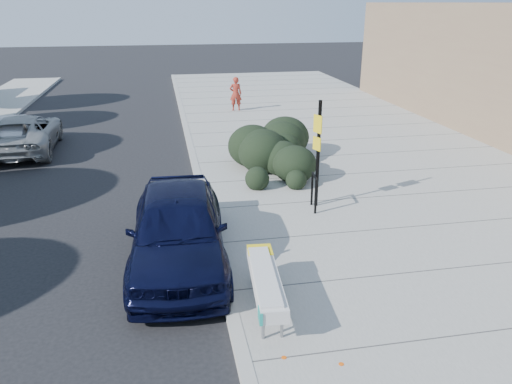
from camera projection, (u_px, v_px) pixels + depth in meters
ground at (227, 298)px, 9.31m from camera, size 120.00×120.00×0.00m
sidewalk_near at (391, 185)px, 14.85m from camera, size 11.20×50.00×0.15m
curb_near at (203, 197)px, 13.87m from camera, size 0.22×50.00×0.17m
bench at (266, 280)px, 8.58m from camera, size 0.65×2.28×0.68m
bike_rack at (314, 189)px, 12.74m from camera, size 0.13×0.63×0.92m
sign_post at (318, 148)px, 12.58m from camera, size 0.16×0.31×2.78m
hedge at (275, 146)px, 15.84m from camera, size 3.46×4.48×1.51m
sedan_navy at (178, 228)px, 10.24m from camera, size 2.17×4.93×1.65m
wagon_silver at (9, 132)px, 18.49m from camera, size 1.83×4.07×1.30m
suv_silver at (24, 133)px, 18.26m from camera, size 2.45×4.94×1.35m
pedestrian at (236, 94)px, 24.42m from camera, size 0.62×0.43×1.64m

